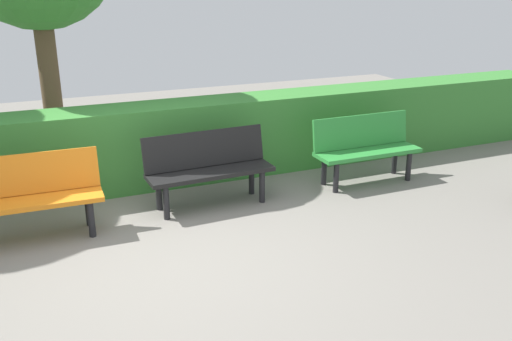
% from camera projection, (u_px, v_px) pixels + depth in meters
% --- Properties ---
extents(ground_plane, '(16.00, 16.00, 0.00)m').
position_uv_depth(ground_plane, '(166.00, 252.00, 5.44)').
color(ground_plane, gray).
extents(bench_green, '(1.40, 0.45, 0.86)m').
position_uv_depth(bench_green, '(365.00, 146.00, 7.20)').
color(bench_green, '#2D8C38').
rests_on(bench_green, ground_plane).
extents(bench_black, '(1.49, 0.51, 0.86)m').
position_uv_depth(bench_black, '(208.00, 165.00, 6.46)').
color(bench_black, black).
rests_on(bench_black, ground_plane).
extents(bench_orange, '(1.59, 0.51, 0.86)m').
position_uv_depth(bench_orange, '(21.00, 194.00, 5.60)').
color(bench_orange, orange).
rests_on(bench_orange, ground_plane).
extents(hedge_row, '(11.45, 0.66, 1.04)m').
position_uv_depth(hedge_row, '(196.00, 140.00, 7.31)').
color(hedge_row, '#387F33').
rests_on(hedge_row, ground_plane).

